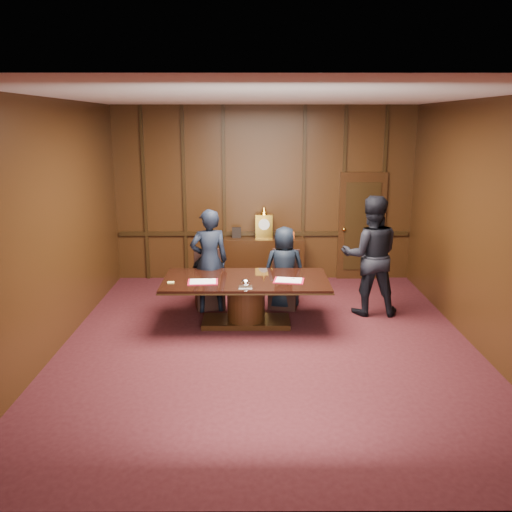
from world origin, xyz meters
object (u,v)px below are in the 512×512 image
(sideboard, at_px, (264,258))
(witness_left, at_px, (209,261))
(witness_right, at_px, (370,256))
(conference_table, at_px, (246,294))
(signatory_right, at_px, (284,268))
(signatory_left, at_px, (209,275))

(sideboard, distance_m, witness_left, 2.07)
(witness_left, distance_m, witness_right, 2.71)
(conference_table, height_order, witness_right, witness_right)
(witness_left, bearing_deg, conference_table, 119.82)
(sideboard, relative_size, witness_left, 0.90)
(signatory_right, bearing_deg, conference_table, 46.93)
(sideboard, height_order, signatory_right, sideboard)
(sideboard, bearing_deg, signatory_left, -121.07)
(witness_right, bearing_deg, signatory_left, -2.65)
(witness_left, relative_size, witness_right, 0.88)
(witness_right, bearing_deg, conference_table, 17.34)
(sideboard, bearing_deg, witness_right, -47.46)
(conference_table, xyz_separation_m, signatory_right, (0.65, 0.80, 0.21))
(signatory_right, height_order, witness_left, witness_left)
(sideboard, relative_size, conference_table, 0.61)
(signatory_right, xyz_separation_m, witness_left, (-1.28, -0.16, 0.17))
(sideboard, bearing_deg, conference_table, -97.73)
(conference_table, bearing_deg, witness_right, 14.27)
(signatory_left, xyz_separation_m, witness_left, (0.02, -0.16, 0.30))
(signatory_right, bearing_deg, witness_left, 3.14)
(sideboard, xyz_separation_m, signatory_right, (0.32, -1.63, 0.24))
(signatory_left, bearing_deg, signatory_right, -178.65)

